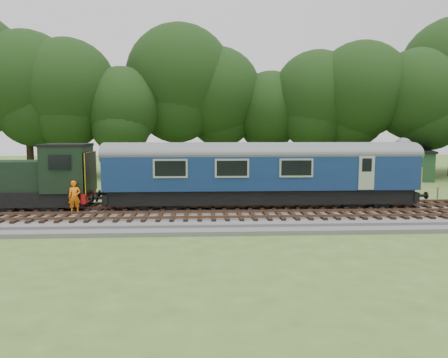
{
  "coord_description": "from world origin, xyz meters",
  "views": [
    {
      "loc": [
        -2.0,
        -24.01,
        4.88
      ],
      "look_at": [
        -0.69,
        1.4,
        2.0
      ],
      "focal_mm": 35.0,
      "sensor_mm": 36.0,
      "label": 1
    }
  ],
  "objects": [
    {
      "name": "dmu_railcar",
      "position": [
        1.48,
        1.4,
        2.61
      ],
      "size": [
        18.05,
        2.86,
        3.88
      ],
      "color": "black",
      "rests_on": "ground"
    },
    {
      "name": "shed",
      "position": [
        18.54,
        16.95,
        1.46
      ],
      "size": [
        4.5,
        4.5,
        2.87
      ],
      "rotation": [
        0.0,
        0.0,
        -0.35
      ],
      "color": "#1C3E27",
      "rests_on": "ground"
    },
    {
      "name": "worker",
      "position": [
        -8.95,
        -0.1,
        1.24
      ],
      "size": [
        0.75,
        0.61,
        1.77
      ],
      "primitive_type": "imported",
      "rotation": [
        0.0,
        0.0,
        0.32
      ],
      "color": "orange",
      "rests_on": "ballast"
    },
    {
      "name": "fence",
      "position": [
        0.0,
        4.5,
        0.0
      ],
      "size": [
        64.0,
        0.12,
        1.0
      ],
      "primitive_type": null,
      "color": "#6B6054",
      "rests_on": "ground"
    },
    {
      "name": "shunter_loco",
      "position": [
        -12.44,
        1.4,
        1.97
      ],
      "size": [
        8.92,
        2.6,
        3.38
      ],
      "color": "black",
      "rests_on": "ground"
    },
    {
      "name": "tree_line",
      "position": [
        0.0,
        22.0,
        0.0
      ],
      "size": [
        70.0,
        8.0,
        18.0
      ],
      "primitive_type": null,
      "color": "black",
      "rests_on": "ground"
    },
    {
      "name": "track_north",
      "position": [
        0.0,
        1.4,
        0.42
      ],
      "size": [
        67.2,
        2.4,
        0.21
      ],
      "color": "black",
      "rests_on": "ballast"
    },
    {
      "name": "track_south",
      "position": [
        0.0,
        -1.6,
        0.42
      ],
      "size": [
        67.2,
        2.4,
        0.21
      ],
      "color": "black",
      "rests_on": "ballast"
    },
    {
      "name": "ballast",
      "position": [
        0.0,
        0.0,
        0.17
      ],
      "size": [
        70.0,
        7.0,
        0.35
      ],
      "primitive_type": "cube",
      "color": "#4C4C4F",
      "rests_on": "ground"
    },
    {
      "name": "ground",
      "position": [
        0.0,
        0.0,
        0.0
      ],
      "size": [
        120.0,
        120.0,
        0.0
      ],
      "primitive_type": "plane",
      "color": "#436123",
      "rests_on": "ground"
    }
  ]
}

